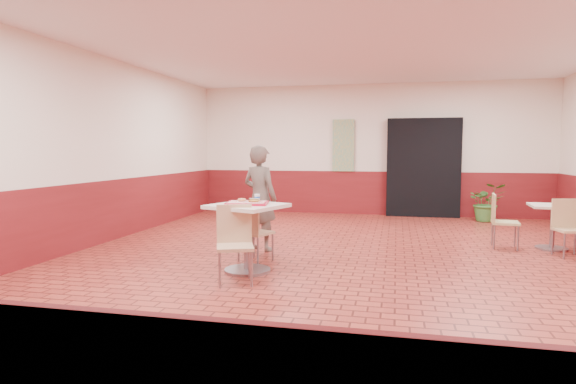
% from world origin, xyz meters
% --- Properties ---
extents(room_shell, '(8.01, 10.01, 3.01)m').
position_xyz_m(room_shell, '(0.00, 0.00, 1.50)').
color(room_shell, maroon).
rests_on(room_shell, ground).
extents(wainscot_band, '(8.00, 10.00, 1.00)m').
position_xyz_m(wainscot_band, '(0.00, 0.00, 0.50)').
color(wainscot_band, maroon).
rests_on(wainscot_band, ground).
extents(corridor_doorway, '(1.60, 0.22, 2.20)m').
position_xyz_m(corridor_doorway, '(1.20, 4.88, 1.10)').
color(corridor_doorway, black).
rests_on(corridor_doorway, ground).
extents(promo_poster, '(0.50, 0.03, 1.20)m').
position_xyz_m(promo_poster, '(-0.60, 4.94, 1.60)').
color(promo_poster, gray).
rests_on(promo_poster, wainscot_band).
extents(main_table, '(0.79, 0.79, 0.83)m').
position_xyz_m(main_table, '(-1.16, -0.70, 0.56)').
color(main_table, beige).
rests_on(main_table, ground).
extents(chair_main_front, '(0.52, 0.52, 0.87)m').
position_xyz_m(chair_main_front, '(-1.16, -1.17, 0.49)').
color(chair_main_front, tan).
rests_on(chair_main_front, ground).
extents(chair_main_back, '(0.49, 0.49, 0.82)m').
position_xyz_m(chair_main_back, '(-1.23, -0.22, 0.46)').
color(chair_main_back, tan).
rests_on(chair_main_back, ground).
extents(customer, '(0.67, 0.56, 1.56)m').
position_xyz_m(customer, '(-1.35, 0.56, 0.78)').
color(customer, '#61554B').
rests_on(customer, ground).
extents(serving_tray, '(0.50, 0.39, 0.03)m').
position_xyz_m(serving_tray, '(-1.16, -0.70, 0.85)').
color(serving_tray, '#B20D27').
rests_on(serving_tray, main_table).
extents(ring_donut, '(0.14, 0.14, 0.03)m').
position_xyz_m(ring_donut, '(-1.24, -0.63, 0.88)').
color(ring_donut, '#E28952').
rests_on(ring_donut, serving_tray).
extents(long_john_donut, '(0.15, 0.08, 0.04)m').
position_xyz_m(long_john_donut, '(-1.06, -0.70, 0.89)').
color(long_john_donut, gold).
rests_on(long_john_donut, serving_tray).
extents(paper_cup, '(0.07, 0.07, 0.09)m').
position_xyz_m(paper_cup, '(-1.06, -0.59, 0.91)').
color(paper_cup, white).
rests_on(paper_cup, serving_tray).
extents(second_table, '(0.64, 0.64, 0.67)m').
position_xyz_m(second_table, '(2.93, 1.60, 0.45)').
color(second_table, beige).
rests_on(second_table, ground).
extents(chair_second_left, '(0.41, 0.41, 0.83)m').
position_xyz_m(chair_second_left, '(2.18, 1.54, 0.46)').
color(chair_second_left, tan).
rests_on(chair_second_left, ground).
extents(chair_second_front, '(0.44, 0.44, 0.80)m').
position_xyz_m(chair_second_front, '(2.99, 1.14, 0.45)').
color(chair_second_front, '#D7B881').
rests_on(chair_second_front, ground).
extents(potted_plant, '(0.75, 0.65, 0.81)m').
position_xyz_m(potted_plant, '(2.48, 4.40, 0.41)').
color(potted_plant, '#3A752E').
rests_on(potted_plant, ground).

